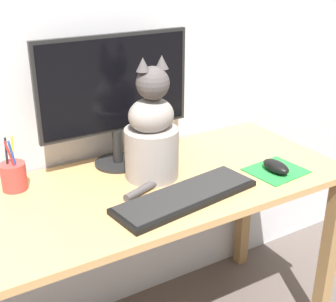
# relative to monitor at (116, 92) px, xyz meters

# --- Properties ---
(wall_back) EXTENTS (7.00, 0.04, 2.50)m
(wall_back) POSITION_rel_monitor_xyz_m (-0.00, 0.13, 0.27)
(wall_back) COLOR silver
(wall_back) RESTS_ON ground_plane
(desk) EXTENTS (1.40, 0.58, 0.71)m
(desk) POSITION_rel_monitor_xyz_m (-0.00, -0.20, -0.37)
(desk) COLOR tan
(desk) RESTS_ON ground_plane
(monitor) EXTENTS (0.55, 0.17, 0.47)m
(monitor) POSITION_rel_monitor_xyz_m (0.00, 0.00, 0.00)
(monitor) COLOR black
(monitor) RESTS_ON desk
(keyboard) EXTENTS (0.49, 0.21, 0.02)m
(keyboard) POSITION_rel_monitor_xyz_m (0.07, -0.34, -0.26)
(keyboard) COLOR black
(keyboard) RESTS_ON desk
(mousepad_right) EXTENTS (0.20, 0.18, 0.00)m
(mousepad_right) POSITION_rel_monitor_xyz_m (0.45, -0.34, -0.27)
(mousepad_right) COLOR #238438
(mousepad_right) RESTS_ON desk
(computer_mouse_right) EXTENTS (0.06, 0.11, 0.04)m
(computer_mouse_right) POSITION_rel_monitor_xyz_m (0.44, -0.34, -0.25)
(computer_mouse_right) COLOR black
(computer_mouse_right) RESTS_ON mousepad_right
(cat) EXTENTS (0.25, 0.22, 0.41)m
(cat) POSITION_rel_monitor_xyz_m (0.05, -0.15, -0.12)
(cat) COLOR gray
(cat) RESTS_ON desk
(pen_cup) EXTENTS (0.08, 0.08, 0.18)m
(pen_cup) POSITION_rel_monitor_xyz_m (-0.37, -0.00, -0.22)
(pen_cup) COLOR #B23833
(pen_cup) RESTS_ON desk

